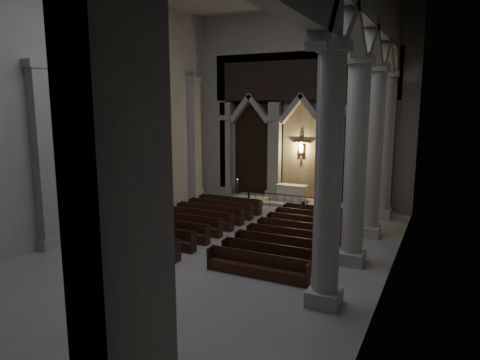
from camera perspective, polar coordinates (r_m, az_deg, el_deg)
The scene contains 11 objects.
room at distance 17.33m, azimuth -4.07°, elevation 14.61°, with size 24.00×24.10×12.00m.
sanctuary_wall at distance 27.85m, azimuth 8.23°, elevation 10.70°, with size 14.00×0.77×12.00m.
right_arcade at distance 16.64m, azimuth 15.64°, elevation 15.26°, with size 1.00×24.00×12.00m.
left_pilasters at distance 24.15m, azimuth -13.67°, elevation 4.24°, with size 0.60×13.00×8.03m.
sanctuary_step at distance 27.64m, azimuth 7.29°, elevation -2.93°, with size 8.50×2.60×0.15m, color #A6A49B.
altar at distance 27.81m, azimuth 6.91°, elevation -1.64°, with size 1.95×0.78×0.99m.
altar_rail at distance 25.78m, azimuth 5.94°, elevation -2.57°, with size 4.84×0.09×0.95m.
candle_stand_left at distance 27.69m, azimuth -0.34°, elevation -2.11°, with size 0.26×0.26×1.52m.
candle_stand_right at distance 25.46m, azimuth 13.72°, elevation -3.43°, with size 0.27×0.27×1.58m.
pews at distance 20.51m, azimuth 0.01°, elevation -6.77°, with size 9.36×8.61×0.88m.
worshipper at distance 23.01m, azimuth 8.37°, elevation -4.27°, with size 0.42×0.28×1.17m, color black.
Camera 1 is at (8.70, -14.92, 6.17)m, focal length 32.00 mm.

